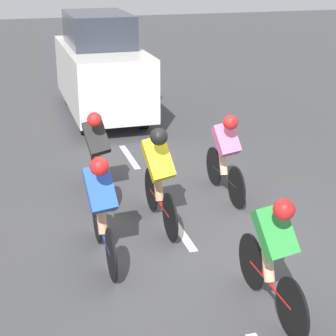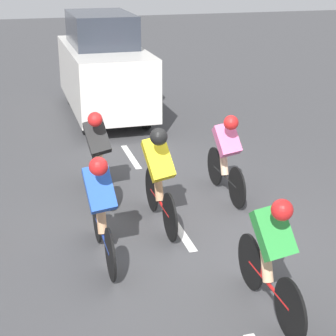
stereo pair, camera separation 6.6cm
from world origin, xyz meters
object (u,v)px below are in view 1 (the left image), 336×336
object	(u,v)px
cyclist_yellow	(159,173)
cyclist_blue	(101,205)
cyclist_black	(98,152)
cyclist_green	(274,251)
cyclist_pink	(226,152)
support_car	(101,67)

from	to	relation	value
cyclist_yellow	cyclist_blue	xyz separation A→B (m)	(0.95, 0.76, -0.03)
cyclist_yellow	cyclist_black	xyz separation A→B (m)	(0.65, -1.27, -0.05)
cyclist_yellow	cyclist_green	distance (m)	2.45
cyclist_yellow	cyclist_green	world-z (taller)	cyclist_yellow
cyclist_pink	cyclist_green	xyz separation A→B (m)	(0.71, 3.11, 0.02)
cyclist_blue	cyclist_green	bearing A→B (deg)	133.53
cyclist_yellow	cyclist_green	xyz separation A→B (m)	(-0.59, 2.38, -0.05)
cyclist_green	support_car	distance (m)	8.60
cyclist_pink	cyclist_blue	world-z (taller)	cyclist_blue
cyclist_pink	cyclist_blue	size ratio (longest dim) A/B	0.98
cyclist_yellow	support_car	distance (m)	6.22
cyclist_blue	support_car	distance (m)	7.09
cyclist_yellow	support_car	xyz separation A→B (m)	(-0.29, -6.21, 0.36)
cyclist_black	support_car	size ratio (longest dim) A/B	0.39
cyclist_yellow	support_car	world-z (taller)	support_car
cyclist_yellow	cyclist_blue	distance (m)	1.22
cyclist_green	cyclist_pink	bearing A→B (deg)	-102.93
cyclist_blue	cyclist_black	bearing A→B (deg)	-98.45
cyclist_black	cyclist_green	bearing A→B (deg)	108.68
cyclist_black	cyclist_pink	bearing A→B (deg)	164.41
support_car	cyclist_green	bearing A→B (deg)	91.98
cyclist_pink	support_car	bearing A→B (deg)	-79.55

